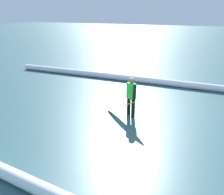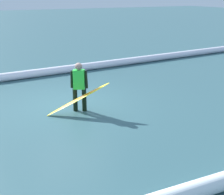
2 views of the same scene
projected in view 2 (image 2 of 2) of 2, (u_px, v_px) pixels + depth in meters
ground_plane at (68, 104)px, 10.10m from camera, size 126.63×126.63×0.00m
surfer at (79, 84)px, 9.24m from camera, size 0.46×0.36×1.52m
surfboard at (78, 99)px, 9.04m from camera, size 1.85×1.01×1.02m
wave_crest_foreground at (66, 69)px, 13.98m from camera, size 21.78×1.10×0.35m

